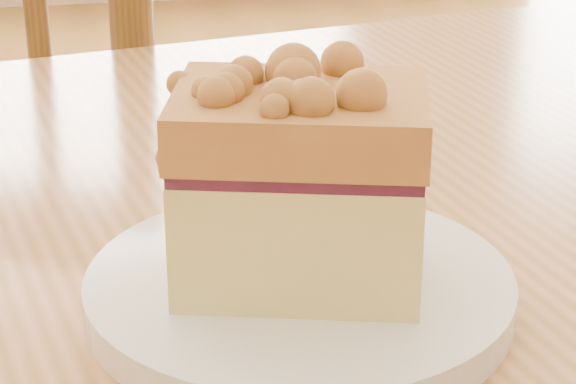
{
  "coord_description": "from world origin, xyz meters",
  "views": [
    {
      "loc": [
        0.14,
        -0.16,
        1.01
      ],
      "look_at": [
        0.23,
        0.32,
        0.8
      ],
      "focal_mm": 70.0,
      "sensor_mm": 36.0,
      "label": 1
    }
  ],
  "objects": [
    {
      "name": "cafe_chair_main",
      "position": [
        0.06,
        0.98,
        0.49
      ],
      "size": [
        0.55,
        0.55,
        0.97
      ],
      "rotation": [
        0.0,
        0.0,
        2.83
      ],
      "color": "brown",
      "rests_on": "ground"
    },
    {
      "name": "cake_slice",
      "position": [
        0.23,
        0.29,
        0.82
      ],
      "size": [
        0.13,
        0.11,
        0.11
      ],
      "rotation": [
        0.0,
        0.0,
        -0.25
      ],
      "color": "#FDEB8F",
      "rests_on": "plate"
    },
    {
      "name": "plate",
      "position": [
        0.23,
        0.29,
        0.76
      ],
      "size": [
        0.2,
        0.2,
        0.02
      ],
      "color": "white",
      "rests_on": "cafe_table_main"
    }
  ]
}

